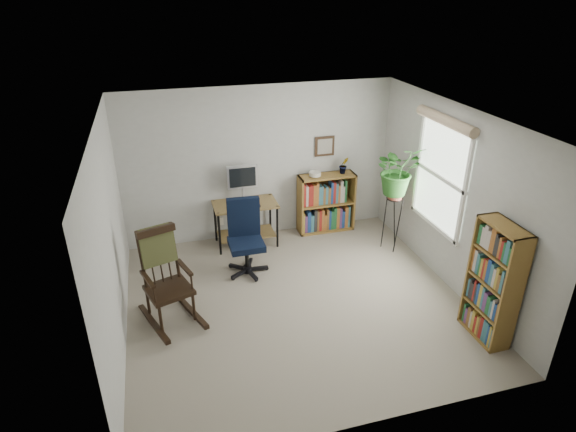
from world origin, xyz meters
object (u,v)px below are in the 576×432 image
object	(u,v)px
low_bookshelf	(326,203)
tall_bookshelf	(493,283)
rocking_chair	(168,278)
office_chair	(246,239)
desk	(246,224)

from	to	relation	value
low_bookshelf	tall_bookshelf	distance (m)	3.14
low_bookshelf	rocking_chair	bearing A→B (deg)	-146.15
rocking_chair	office_chair	bearing A→B (deg)	18.12
office_chair	rocking_chair	xyz separation A→B (m)	(-1.09, -0.80, 0.06)
rocking_chair	low_bookshelf	bearing A→B (deg)	15.72
tall_bookshelf	rocking_chair	bearing A→B (deg)	160.02
low_bookshelf	tall_bookshelf	world-z (taller)	tall_bookshelf
desk	low_bookshelf	xyz separation A→B (m)	(1.36, 0.12, 0.14)
office_chair	low_bookshelf	size ratio (longest dim) A/B	1.11
tall_bookshelf	office_chair	bearing A→B (deg)	139.08
office_chair	low_bookshelf	bearing A→B (deg)	35.97
low_bookshelf	tall_bookshelf	size ratio (longest dim) A/B	0.68
low_bookshelf	desk	bearing A→B (deg)	-174.94
rocking_chair	tall_bookshelf	size ratio (longest dim) A/B	0.83
office_chair	rocking_chair	bearing A→B (deg)	-139.79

